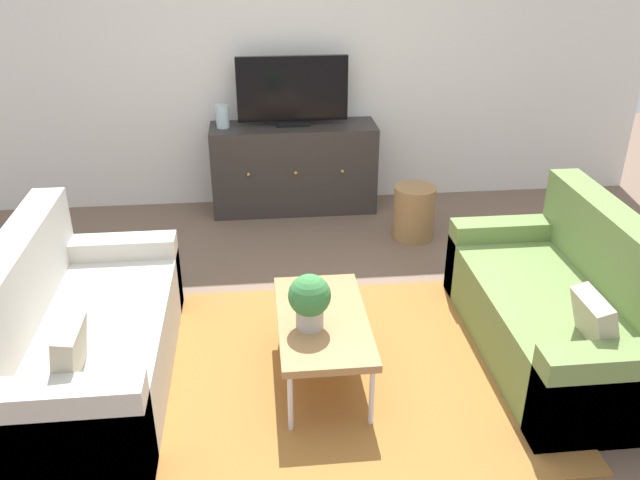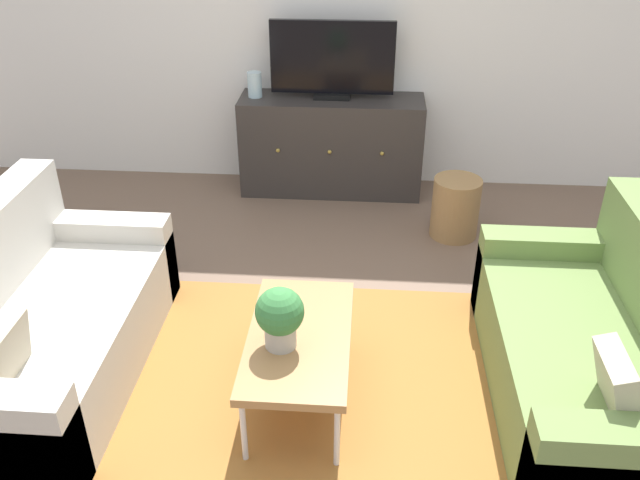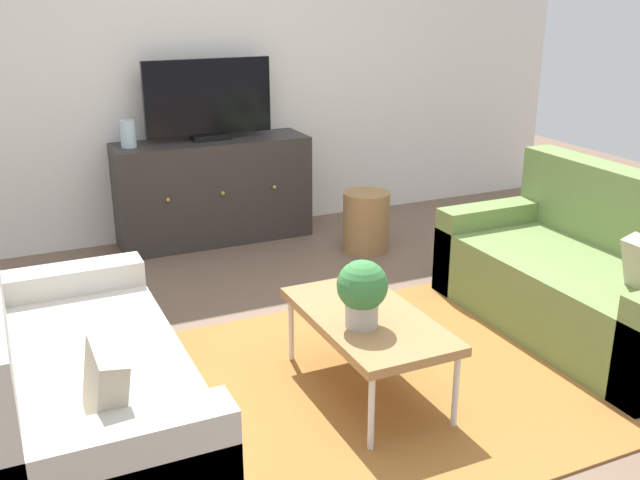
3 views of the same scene
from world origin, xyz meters
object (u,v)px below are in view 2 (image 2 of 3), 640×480
potted_plant (280,316)px  flat_screen_tv (332,60)px  tv_console (331,145)px  glass_vase (255,85)px  couch_left_side (36,329)px  wicker_basket (455,208)px  coffee_table (299,340)px  couch_right_side (604,357)px

potted_plant → flat_screen_tv: 2.61m
potted_plant → tv_console: (0.09, 2.55, -0.19)m
flat_screen_tv → glass_vase: 0.63m
couch_left_side → tv_console: bearing=59.6°
potted_plant → wicker_basket: size_ratio=0.71×
coffee_table → potted_plant: 0.24m
tv_console → glass_vase: size_ratio=7.45×
flat_screen_tv → couch_left_side: bearing=-120.2°
potted_plant → glass_vase: glass_vase is taller
couch_left_side → coffee_table: 1.39m
wicker_basket → coffee_table: bearing=-118.1°
couch_left_side → potted_plant: size_ratio=5.33×
flat_screen_tv → tv_console: bearing=-90.0°
potted_plant → tv_console: size_ratio=0.22×
tv_console → wicker_basket: 1.18m
flat_screen_tv → glass_vase: bearing=-178.1°
glass_vase → couch_right_side: bearing=-48.7°
coffee_table → wicker_basket: size_ratio=2.13×
couch_right_side → tv_console: 2.80m
couch_left_side → couch_right_side: same height
tv_console → flat_screen_tv: (0.00, 0.02, 0.68)m
couch_left_side → tv_console: (1.39, 2.37, 0.10)m
tv_console → glass_vase: 0.77m
coffee_table → tv_console: bearing=89.8°
flat_screen_tv → couch_right_side: bearing=-58.2°
tv_console → potted_plant: bearing=-91.9°
couch_left_side → coffee_table: size_ratio=1.77×
glass_vase → potted_plant: bearing=-78.6°
couch_left_side → flat_screen_tv: (1.39, 2.39, 0.78)m
flat_screen_tv → wicker_basket: (0.94, -0.72, -0.85)m
couch_left_side → tv_console: couch_left_side is taller
potted_plant → flat_screen_tv: bearing=88.1°
glass_vase → tv_console: bearing=-0.0°
couch_right_side → potted_plant: 1.61m
couch_right_side → tv_console: bearing=122.0°
couch_left_side → couch_right_side: (2.88, 0.00, 0.00)m
couch_right_side → flat_screen_tv: 2.92m
potted_plant → couch_left_side: bearing=172.5°
coffee_table → wicker_basket: (0.94, 1.76, -0.15)m
couch_right_side → flat_screen_tv: size_ratio=1.76×
wicker_basket → flat_screen_tv: bearing=142.5°
potted_plant → flat_screen_tv: flat_screen_tv is taller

